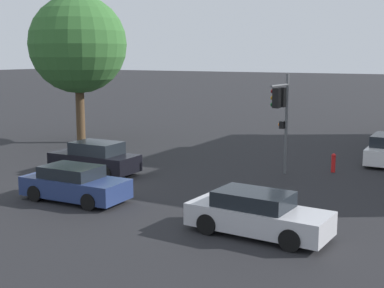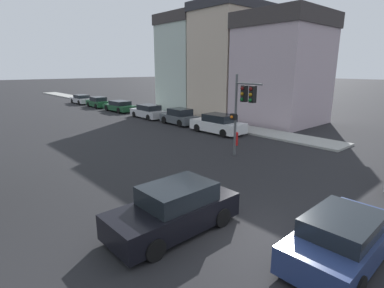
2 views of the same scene
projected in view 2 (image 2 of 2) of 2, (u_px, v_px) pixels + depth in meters
ground_plane at (262, 241)px, 9.03m from camera, size 300.00×300.00×0.00m
sidewalk_strip at (119, 106)px, 41.03m from camera, size 2.55×60.00×0.15m
rowhouse_backdrop at (232, 64)px, 31.69m from camera, size 7.65×18.81×11.54m
traffic_signal at (243, 102)px, 16.68m from camera, size 0.53×2.01×4.75m
crossing_car_1 at (343, 238)px, 8.02m from camera, size 4.25×1.95×1.37m
crossing_car_2 at (175, 210)px, 9.49m from camera, size 4.33×1.93×1.53m
parked_car_0 at (218, 124)px, 23.99m from camera, size 2.07×4.62×1.52m
parked_car_1 at (179, 117)px, 27.69m from camera, size 1.93×3.87×1.46m
parked_car_2 at (148, 112)px, 31.23m from camera, size 2.00×4.60×1.39m
parked_car_3 at (120, 106)px, 35.94m from camera, size 2.12×4.78×1.28m
parked_car_4 at (98, 102)px, 39.94m from camera, size 1.96×4.21×1.37m
parked_car_5 at (81, 99)px, 43.85m from camera, size 2.01×4.62×1.30m
fire_hydrant at (237, 138)px, 20.14m from camera, size 0.22×0.22×0.92m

